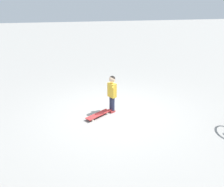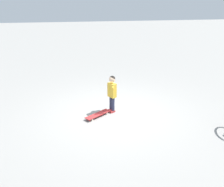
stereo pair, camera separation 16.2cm
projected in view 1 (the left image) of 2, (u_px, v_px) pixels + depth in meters
ground_plane at (115, 114)px, 6.97m from camera, size 50.00×50.00×0.00m
child_person at (112, 90)px, 6.89m from camera, size 0.41×0.26×1.06m
skateboard at (98, 115)px, 6.81m from camera, size 0.62×0.75×0.07m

